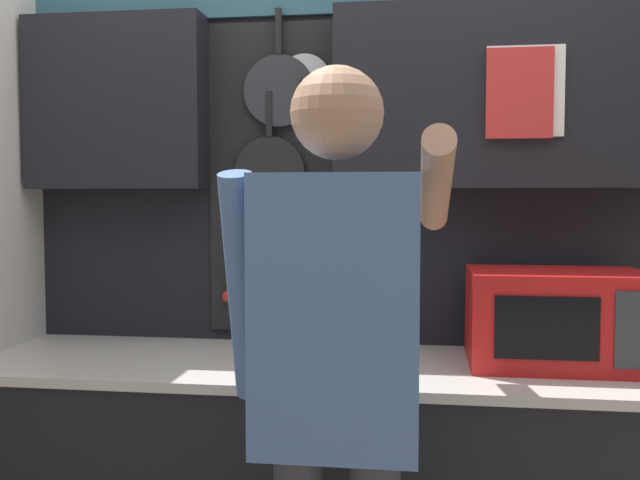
% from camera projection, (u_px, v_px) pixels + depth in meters
% --- Properties ---
extents(back_wall_unit, '(2.89, 0.23, 2.47)m').
position_uv_depth(back_wall_unit, '(351.00, 185.00, 2.53)').
color(back_wall_unit, black).
rests_on(back_wall_unit, ground_plane).
extents(microwave, '(0.54, 0.37, 0.30)m').
position_uv_depth(microwave, '(556.00, 318.00, 2.23)').
color(microwave, red).
rests_on(microwave, base_cabinet_counter).
extents(knife_block, '(0.11, 0.15, 0.26)m').
position_uv_depth(knife_block, '(292.00, 328.00, 2.35)').
color(knife_block, brown).
rests_on(knife_block, base_cabinet_counter).
extents(utensil_crock, '(0.11, 0.11, 0.36)m').
position_uv_depth(utensil_crock, '(355.00, 330.00, 2.32)').
color(utensil_crock, white).
rests_on(utensil_crock, base_cabinet_counter).
extents(person, '(0.54, 0.66, 1.75)m').
position_uv_depth(person, '(337.00, 369.00, 1.66)').
color(person, '#383842').
rests_on(person, ground_plane).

